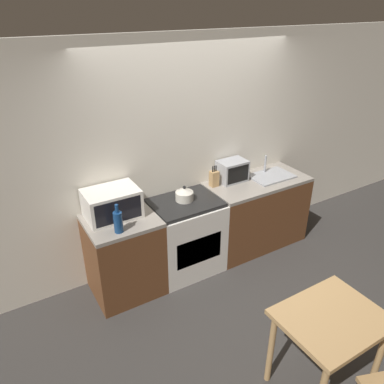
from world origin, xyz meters
TOP-DOWN VIEW (x-y plane):
  - ground_plane at (0.00, 0.00)m, footprint 16.00×16.00m
  - wall_back at (0.00, 0.96)m, footprint 10.00×0.06m
  - counter_left_run at (-1.03, 0.62)m, footprint 0.72×0.62m
  - counter_right_run at (0.75, 0.62)m, footprint 1.29×0.62m
  - stove_range at (-0.29, 0.62)m, footprint 0.78×0.62m
  - kettle at (-0.28, 0.64)m, footprint 0.20×0.20m
  - microwave at (-1.07, 0.71)m, footprint 0.53×0.38m
  - bottle at (-1.13, 0.41)m, footprint 0.09×0.09m
  - knife_block at (0.20, 0.77)m, footprint 0.09×0.08m
  - toaster_oven at (0.47, 0.78)m, footprint 0.34×0.25m
  - sink_basin at (0.96, 0.62)m, footprint 0.53×0.37m
  - dining_table at (-0.11, -1.29)m, footprint 0.78×0.63m

SIDE VIEW (x-z plane):
  - ground_plane at x=0.00m, z-range 0.00..0.00m
  - stove_range at x=-0.29m, z-range 0.00..0.90m
  - counter_right_run at x=0.75m, z-range 0.00..0.90m
  - counter_left_run at x=-1.03m, z-range 0.00..0.90m
  - dining_table at x=-0.11m, z-range 0.26..1.03m
  - sink_basin at x=0.96m, z-range 0.80..1.04m
  - kettle at x=-0.28m, z-range 0.88..1.06m
  - knife_block at x=0.20m, z-range 0.87..1.13m
  - bottle at x=-1.13m, z-range 0.87..1.16m
  - toaster_oven at x=0.47m, z-range 0.90..1.16m
  - microwave at x=-1.07m, z-range 0.90..1.20m
  - wall_back at x=0.00m, z-range 0.00..2.60m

